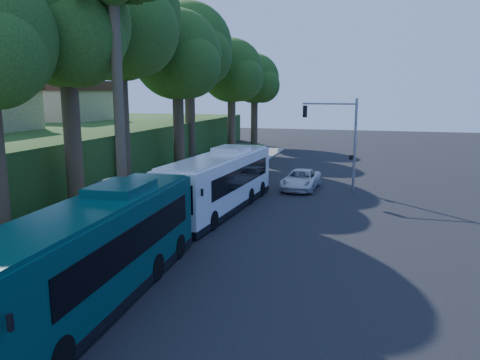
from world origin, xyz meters
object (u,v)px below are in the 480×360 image
(bus_shelter, at_px, (125,194))
(white_bus, at_px, (220,181))
(pickup, at_px, (301,180))
(teal_bus, at_px, (96,250))

(bus_shelter, height_order, white_bus, white_bus)
(bus_shelter, xyz_separation_m, pickup, (8.10, 12.65, -1.06))
(white_bus, distance_m, pickup, 8.97)
(teal_bus, distance_m, pickup, 22.24)
(bus_shelter, xyz_separation_m, white_bus, (4.10, 4.71, 0.08))
(white_bus, bearing_deg, bus_shelter, -127.15)
(white_bus, height_order, pickup, white_bus)
(teal_bus, bearing_deg, white_bus, 86.41)
(pickup, bearing_deg, bus_shelter, -119.62)
(pickup, bearing_deg, white_bus, -113.70)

